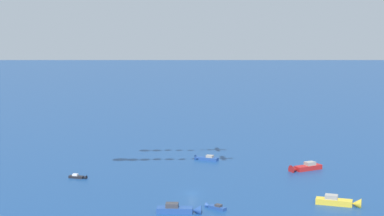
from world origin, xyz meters
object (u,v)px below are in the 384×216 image
at_px(motorboat_offshore, 340,202).
at_px(motorboat_trailing, 215,207).
at_px(motorboat_inshore, 181,210).
at_px(motorboat_near_centre, 205,158).
at_px(motorboat_far_port, 79,177).
at_px(motorboat_ahead, 304,168).

height_order(motorboat_offshore, motorboat_trailing, motorboat_offshore).
distance_m(motorboat_inshore, motorboat_offshore, 39.27).
bearing_deg(motorboat_near_centre, motorboat_offshore, -20.86).
relative_size(motorboat_far_port, motorboat_trailing, 1.00).
xyz_separation_m(motorboat_far_port, motorboat_offshore, (71.07, 20.83, 0.42)).
height_order(motorboat_near_centre, motorboat_far_port, motorboat_near_centre).
bearing_deg(motorboat_offshore, motorboat_far_port, -163.67).
bearing_deg(motorboat_ahead, motorboat_offshore, -49.94).
distance_m(motorboat_near_centre, motorboat_inshore, 57.90).
relative_size(motorboat_far_port, motorboat_offshore, 0.50).
xyz_separation_m(motorboat_near_centre, motorboat_offshore, (56.38, -21.49, 0.22)).
height_order(motorboat_inshore, motorboat_trailing, motorboat_inshore).
height_order(motorboat_inshore, motorboat_offshore, motorboat_offshore).
bearing_deg(motorboat_ahead, motorboat_trailing, -89.13).
bearing_deg(motorboat_near_centre, motorboat_trailing, -51.57).
height_order(motorboat_near_centre, motorboat_ahead, motorboat_ahead).
height_order(motorboat_near_centre, motorboat_offshore, motorboat_offshore).
distance_m(motorboat_far_port, motorboat_ahead, 68.14).
bearing_deg(motorboat_far_port, motorboat_trailing, -0.03).
height_order(motorboat_far_port, motorboat_trailing, motorboat_trailing).
height_order(motorboat_far_port, motorboat_inshore, motorboat_inshore).
relative_size(motorboat_inshore, motorboat_trailing, 1.80).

